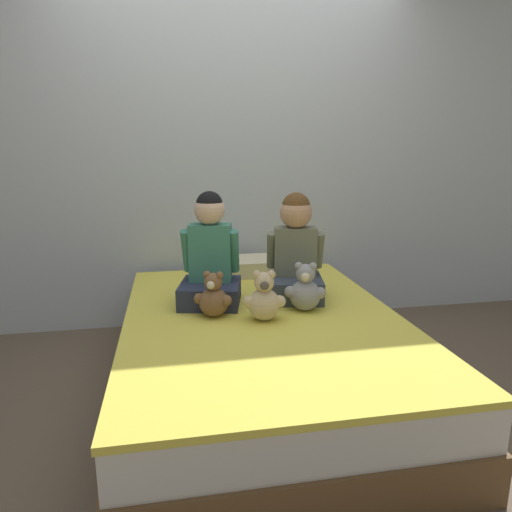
{
  "coord_description": "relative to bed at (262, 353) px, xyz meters",
  "views": [
    {
      "loc": [
        -0.46,
        -2.26,
        1.31
      ],
      "look_at": [
        0.0,
        0.19,
        0.72
      ],
      "focal_mm": 32.0,
      "sensor_mm": 36.0,
      "label": 1
    }
  ],
  "objects": [
    {
      "name": "pillow_at_headboard",
      "position": [
        0.0,
        0.83,
        0.28
      ],
      "size": [
        0.49,
        0.31,
        0.11
      ],
      "color": "beige",
      "rests_on": "bed"
    },
    {
      "name": "bed",
      "position": [
        0.0,
        0.0,
        0.0
      ],
      "size": [
        1.46,
        2.03,
        0.44
      ],
      "color": "brown",
      "rests_on": "ground_plane"
    },
    {
      "name": "teddy_bear_held_by_left_child",
      "position": [
        -0.26,
        0.03,
        0.33
      ],
      "size": [
        0.19,
        0.15,
        0.25
      ],
      "rotation": [
        0.0,
        0.0,
        -0.41
      ],
      "color": "brown",
      "rests_on": "bed"
    },
    {
      "name": "ground_plane",
      "position": [
        0.0,
        0.0,
        -0.22
      ],
      "size": [
        14.0,
        14.0,
        0.0
      ],
      "primitive_type": "plane",
      "color": "brown"
    },
    {
      "name": "teddy_bear_held_by_right_child",
      "position": [
        0.24,
        0.03,
        0.34
      ],
      "size": [
        0.22,
        0.17,
        0.27
      ],
      "rotation": [
        0.0,
        0.0,
        -0.31
      ],
      "color": "#939399",
      "rests_on": "bed"
    },
    {
      "name": "child_on_right",
      "position": [
        0.25,
        0.27,
        0.5
      ],
      "size": [
        0.37,
        0.38,
        0.62
      ],
      "rotation": [
        0.0,
        0.0,
        -0.19
      ],
      "color": "#384251",
      "rests_on": "bed"
    },
    {
      "name": "teddy_bear_between_children",
      "position": [
        -0.01,
        -0.07,
        0.33
      ],
      "size": [
        0.22,
        0.17,
        0.26
      ],
      "rotation": [
        0.0,
        0.0,
        -0.15
      ],
      "color": "#D1B78E",
      "rests_on": "bed"
    },
    {
      "name": "wall_behind_bed",
      "position": [
        0.0,
        1.13,
        1.03
      ],
      "size": [
        8.0,
        0.06,
        2.5
      ],
      "color": "silver",
      "rests_on": "ground_plane"
    },
    {
      "name": "child_on_left",
      "position": [
        -0.25,
        0.27,
        0.49
      ],
      "size": [
        0.39,
        0.39,
        0.64
      ],
      "rotation": [
        0.0,
        0.0,
        -0.21
      ],
      "color": "#282D47",
      "rests_on": "bed"
    }
  ]
}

